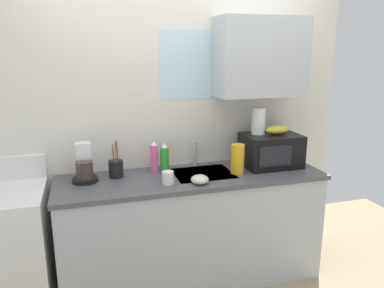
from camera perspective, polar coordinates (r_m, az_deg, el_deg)
kitchen_wall_assembly at (r=3.12m, az=0.17°, el=4.95°), size 2.84×0.42×2.50m
counter_unit at (r=3.08m, az=0.04°, el=-12.56°), size 2.07×0.63×0.90m
sink_faucet at (r=3.12m, az=0.48°, el=-1.46°), size 0.03×0.03×0.21m
stove_range at (r=3.04m, az=-26.74°, el=-14.57°), size 0.60×0.60×1.08m
microwave at (r=3.17m, az=11.97°, el=-0.94°), size 0.46×0.35×0.27m
banana_bunch at (r=3.15m, az=12.93°, el=2.12°), size 0.20×0.11×0.07m
paper_towel_roll at (r=3.11m, az=10.14°, el=3.52°), size 0.11×0.11×0.22m
coffee_maker at (r=2.87m, az=-16.16°, el=-3.41°), size 0.19×0.21×0.28m
dish_soap_bottle_green at (r=2.97m, az=-4.23°, el=-2.16°), size 0.07×0.07×0.23m
dish_soap_bottle_pink at (r=2.96m, az=-5.81°, el=-2.06°), size 0.06×0.06×0.25m
cereal_canister at (r=2.94m, az=7.01°, el=-2.28°), size 0.10×0.10×0.23m
mug_white at (r=2.71m, az=-3.70°, el=-5.18°), size 0.08×0.08×0.09m
utensil_crock at (r=2.90m, az=-11.56°, el=-3.66°), size 0.11×0.11×0.29m
small_bowl at (r=2.71m, az=1.15°, el=-5.46°), size 0.13×0.13×0.06m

